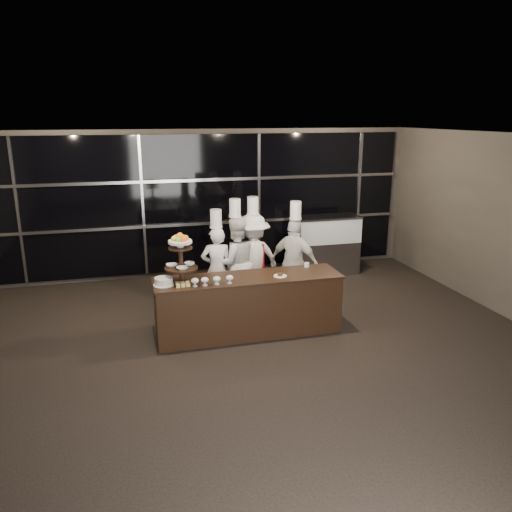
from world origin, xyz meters
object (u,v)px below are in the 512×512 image
object	(u,v)px
display_case	(326,242)
chef_a	(217,267)
buffet_counter	(248,305)
display_stand	(181,255)
chef_d	(294,262)
layer_cake	(164,281)
chef_c	(253,259)
chef_b	(236,262)

from	to	relation	value
display_case	chef_a	distance (m)	2.99
buffet_counter	display_stand	world-z (taller)	display_stand
buffet_counter	chef_d	bearing A→B (deg)	41.46
layer_cake	chef_c	size ratio (longest dim) A/B	0.16
layer_cake	chef_b	distance (m)	1.79
buffet_counter	chef_d	size ratio (longest dim) A/B	1.52
chef_b	chef_c	world-z (taller)	chef_c
chef_d	display_case	bearing A→B (deg)	51.70
layer_cake	display_case	world-z (taller)	display_case
display_stand	buffet_counter	bearing A→B (deg)	0.01
chef_a	chef_d	size ratio (longest dim) A/B	0.95
display_stand	chef_c	distance (m)	1.94
display_stand	display_case	world-z (taller)	display_stand
buffet_counter	display_stand	xyz separation A→B (m)	(-1.00, -0.00, 0.87)
layer_cake	chef_c	bearing A→B (deg)	38.02
display_case	chef_d	bearing A→B (deg)	-128.30
display_stand	layer_cake	size ratio (longest dim) A/B	2.48
layer_cake	chef_a	xyz separation A→B (m)	(0.98, 1.12, -0.20)
layer_cake	chef_d	size ratio (longest dim) A/B	0.16
display_stand	chef_b	world-z (taller)	chef_b
chef_b	chef_d	distance (m)	1.03
display_stand	display_case	bearing A→B (deg)	37.35
chef_a	chef_b	bearing A→B (deg)	13.23
layer_cake	display_case	xyz separation A→B (m)	(3.59, 2.59, -0.29)
display_case	chef_d	world-z (taller)	chef_d
display_stand	display_case	xyz separation A→B (m)	(3.33, 2.54, -0.65)
display_case	chef_a	size ratio (longest dim) A/B	0.76
chef_a	chef_c	size ratio (longest dim) A/B	0.92
layer_cake	display_case	distance (m)	4.43
chef_a	chef_b	xyz separation A→B (m)	(0.34, 0.08, 0.05)
display_case	chef_b	size ratio (longest dim) A/B	0.71
layer_cake	chef_c	xyz separation A→B (m)	(1.66, 1.30, -0.15)
display_stand	chef_c	bearing A→B (deg)	41.78
display_stand	chef_c	size ratio (longest dim) A/B	0.39
layer_cake	chef_b	xyz separation A→B (m)	(1.32, 1.20, -0.15)
chef_a	chef_c	bearing A→B (deg)	14.45
chef_a	chef_d	distance (m)	1.35
layer_cake	chef_c	world-z (taller)	chef_c
display_case	chef_c	bearing A→B (deg)	-146.22
chef_c	chef_d	xyz separation A→B (m)	(0.67, -0.31, -0.02)
chef_a	chef_b	distance (m)	0.35
display_case	chef_c	xyz separation A→B (m)	(-1.93, -1.29, 0.14)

